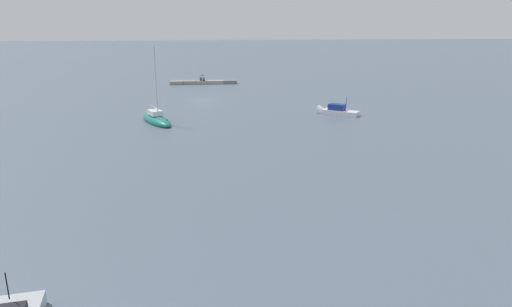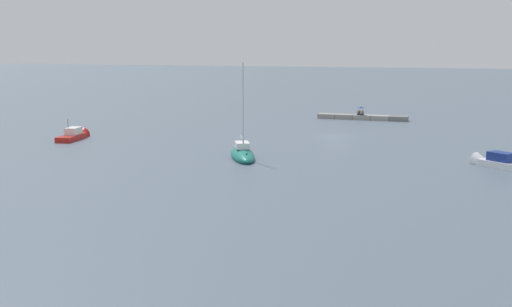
% 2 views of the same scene
% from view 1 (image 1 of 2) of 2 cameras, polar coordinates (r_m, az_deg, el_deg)
% --- Properties ---
extents(ground_plane, '(500.00, 500.00, 0.00)m').
position_cam_1_polar(ground_plane, '(72.17, -6.62, 6.73)').
color(ground_plane, slate).
extents(seawall_pier, '(13.00, 1.82, 0.66)m').
position_cam_1_polar(seawall_pier, '(90.90, -6.58, 8.87)').
color(seawall_pier, slate).
rests_on(seawall_pier, ground_plane).
extents(person_seated_grey_left, '(0.45, 0.64, 0.73)m').
position_cam_1_polar(person_seated_grey_left, '(90.68, -6.57, 9.22)').
color(person_seated_grey_left, '#1E2333').
rests_on(person_seated_grey_left, seawall_pier).
extents(person_seated_brown_right, '(0.45, 0.64, 0.73)m').
position_cam_1_polar(person_seated_brown_right, '(90.84, -6.93, 9.22)').
color(person_seated_brown_right, '#1E2333').
rests_on(person_seated_brown_right, seawall_pier).
extents(umbrella_open_navy, '(1.11, 1.11, 1.25)m').
position_cam_1_polar(umbrella_open_navy, '(90.68, -6.76, 9.75)').
color(umbrella_open_navy, black).
rests_on(umbrella_open_navy, seawall_pier).
extents(sailboat_teal_near, '(5.16, 7.55, 9.43)m').
position_cam_1_polar(sailboat_teal_near, '(56.11, -12.37, 4.15)').
color(sailboat_teal_near, '#197266').
rests_on(sailboat_teal_near, ground_plane).
extents(motorboat_white_mid, '(5.40, 4.67, 3.09)m').
position_cam_1_polar(motorboat_white_mid, '(61.00, 9.78, 5.20)').
color(motorboat_white_mid, silver).
rests_on(motorboat_white_mid, ground_plane).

